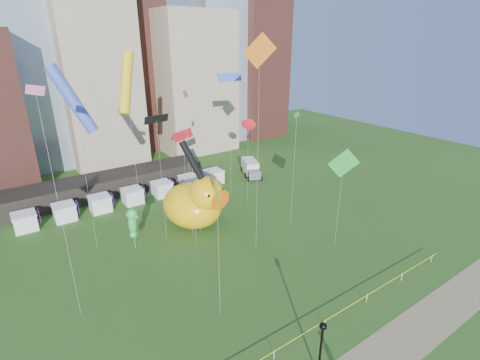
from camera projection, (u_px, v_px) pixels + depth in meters
ground at (274, 359)px, 29.58m from camera, size 160.00×160.00×0.00m
skyline at (82, 55)px, 69.41m from camera, size 101.00×23.00×68.00m
pavilion at (90, 188)px, 58.86m from camera, size 38.00×6.00×3.20m
vendor_tents at (133, 196)px, 57.14m from camera, size 33.24×2.80×2.40m
caution_tape at (274, 353)px, 29.33m from camera, size 50.00×0.06×0.90m
big_duck at (195, 203)px, 49.06m from camera, size 9.56×11.09×7.84m
small_duck at (208, 206)px, 53.42m from camera, size 3.48×4.06×2.88m
seahorse_green at (132, 221)px, 43.75m from camera, size 1.56×1.82×5.43m
seahorse_purple at (200, 207)px, 47.89m from camera, size 1.19×1.47×4.96m
lamppost at (321, 344)px, 26.87m from camera, size 0.56×0.56×5.39m
box_truck at (251, 168)px, 68.68m from camera, size 4.64×6.92×2.77m
kite_0 at (248, 125)px, 54.74m from camera, size 0.98×1.53×13.10m
kite_1 at (36, 94)px, 26.82m from camera, size 1.27×2.19×21.27m
kite_2 at (157, 120)px, 41.48m from camera, size 3.05×0.86×16.29m
kite_3 at (343, 164)px, 41.80m from camera, size 2.33×2.80×12.79m
kite_4 at (126, 83)px, 44.09m from camera, size 3.90×4.20×23.16m
kite_5 at (230, 78)px, 53.03m from camera, size 3.85×0.96×19.69m
kite_6 at (260, 54)px, 37.08m from camera, size 2.05×3.03×25.11m
kite_8 at (183, 135)px, 50.84m from camera, size 3.94×2.33×12.35m
kite_9 at (185, 96)px, 40.94m from camera, size 1.58×1.99×18.90m
kite_10 at (192, 160)px, 42.46m from camera, size 2.81×2.30×13.50m
kite_11 at (297, 116)px, 45.30m from camera, size 1.67×1.15×15.85m
kite_12 at (217, 196)px, 29.82m from camera, size 0.41×1.94×13.66m
kite_13 at (72, 100)px, 38.19m from camera, size 4.56×2.76×22.15m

